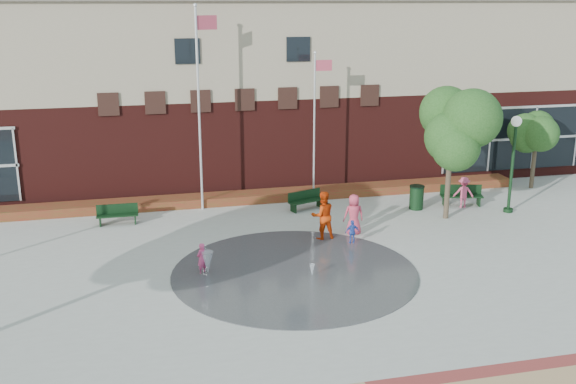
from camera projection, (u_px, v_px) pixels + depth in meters
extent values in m
plane|color=#666056|center=(319.00, 311.00, 20.16)|extent=(120.00, 120.00, 0.00)
cube|color=#A8A8A0|center=(288.00, 262.00, 23.89)|extent=(46.00, 18.00, 0.01)
cylinder|color=#383A3D|center=(295.00, 273.00, 22.96)|extent=(8.40, 8.40, 0.01)
cube|color=#481714|center=(229.00, 130.00, 35.89)|extent=(44.00, 10.00, 4.50)
cube|color=tan|center=(227.00, 44.00, 34.64)|extent=(44.00, 10.00, 4.50)
cube|color=black|center=(533.00, 138.00, 34.58)|extent=(10.00, 0.12, 3.19)
cube|color=black|center=(187.00, 51.00, 29.38)|extent=(1.10, 0.10, 1.10)
cube|color=black|center=(298.00, 49.00, 30.49)|extent=(1.10, 0.10, 1.10)
cube|color=#AA0A1D|center=(250.00, 202.00, 31.00)|extent=(26.00, 1.20, 0.40)
cylinder|color=white|center=(199.00, 112.00, 28.65)|extent=(0.11, 0.11, 8.68)
sphere|color=white|center=(195.00, 5.00, 27.43)|extent=(0.17, 0.17, 0.17)
cube|color=#BF4056|center=(206.00, 23.00, 27.86)|extent=(0.91, 0.31, 0.58)
cylinder|color=white|center=(314.00, 130.00, 30.07)|extent=(0.09, 0.09, 6.71)
sphere|color=white|center=(315.00, 53.00, 29.13)|extent=(0.14, 0.14, 0.14)
cube|color=#BF4056|center=(323.00, 65.00, 29.36)|extent=(0.77, 0.04, 0.47)
cylinder|color=black|center=(512.00, 170.00, 28.93)|extent=(0.14, 0.14, 3.83)
cylinder|color=black|center=(508.00, 210.00, 29.44)|extent=(0.41, 0.41, 0.18)
sphere|color=white|center=(516.00, 121.00, 28.35)|extent=(0.45, 0.45, 0.45)
cube|color=black|center=(117.00, 215.00, 27.71)|extent=(1.69, 0.50, 0.06)
cube|color=black|center=(117.00, 209.00, 27.84)|extent=(1.68, 0.08, 0.42)
cube|color=black|center=(307.00, 201.00, 29.67)|extent=(1.75, 1.00, 0.06)
cube|color=black|center=(304.00, 195.00, 29.77)|extent=(1.61, 0.61, 0.42)
cube|color=black|center=(462.00, 196.00, 30.23)|extent=(1.93, 0.96, 0.06)
cube|color=black|center=(461.00, 190.00, 30.39)|extent=(1.82, 0.51, 0.47)
cylinder|color=black|center=(416.00, 198.00, 29.74)|extent=(0.62, 0.62, 1.03)
cylinder|color=black|center=(417.00, 187.00, 29.59)|extent=(0.66, 0.66, 0.06)
cylinder|color=#403326|center=(448.00, 181.00, 28.19)|extent=(0.22, 0.22, 3.26)
cylinder|color=#403326|center=(533.00, 164.00, 32.87)|extent=(0.21, 0.21, 2.40)
cone|color=white|center=(208.00, 274.00, 22.86)|extent=(0.40, 0.40, 0.78)
cone|color=white|center=(312.00, 277.00, 22.63)|extent=(0.19, 0.19, 0.42)
imported|color=#E84684|center=(201.00, 259.00, 22.76)|extent=(0.47, 0.46, 1.10)
imported|color=red|center=(323.00, 216.00, 25.93)|extent=(0.98, 0.78, 1.92)
imported|color=#CC3C56|center=(354.00, 215.00, 26.50)|extent=(0.83, 0.56, 1.64)
imported|color=blue|center=(352.00, 232.00, 25.55)|extent=(0.56, 0.23, 0.95)
imported|color=#DB4B75|center=(463.00, 192.00, 29.93)|extent=(1.02, 0.77, 1.41)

